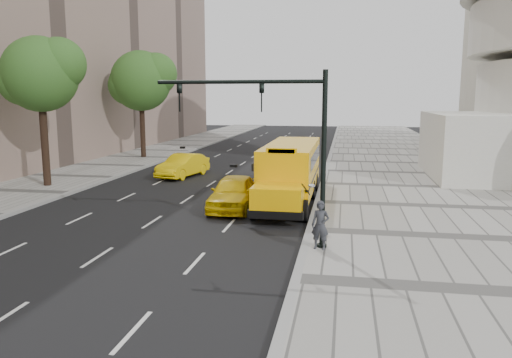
% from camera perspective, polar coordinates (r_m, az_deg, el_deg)
% --- Properties ---
extents(ground, '(140.00, 140.00, 0.00)m').
position_cam_1_polar(ground, '(26.94, -5.85, -2.41)').
color(ground, black).
rests_on(ground, ground).
extents(sidewalk_museum, '(12.00, 140.00, 0.15)m').
position_cam_1_polar(sidewalk_museum, '(26.33, 20.18, -3.05)').
color(sidewalk_museum, '#999791').
rests_on(sidewalk_museum, ground).
extents(sidewalk_far, '(6.00, 140.00, 0.15)m').
position_cam_1_polar(sidewalk_far, '(31.73, -25.32, -1.34)').
color(sidewalk_far, '#999791').
rests_on(sidewalk_far, ground).
extents(curb_museum, '(0.30, 140.00, 0.15)m').
position_cam_1_polar(curb_museum, '(25.95, 7.01, -2.72)').
color(curb_museum, gray).
rests_on(curb_museum, ground).
extents(curb_far, '(0.30, 140.00, 0.15)m').
position_cam_1_polar(curb_far, '(30.10, -20.66, -1.58)').
color(curb_far, gray).
rests_on(curb_far, ground).
extents(tree_b, '(4.99, 4.43, 9.01)m').
position_cam_1_polar(tree_b, '(32.55, -23.34, 10.99)').
color(tree_b, black).
rests_on(tree_b, ground).
extents(tree_c, '(5.92, 5.26, 9.49)m').
position_cam_1_polar(tree_c, '(45.71, -12.91, 10.93)').
color(tree_c, black).
rests_on(tree_c, ground).
extents(school_bus, '(2.96, 11.56, 3.19)m').
position_cam_1_polar(school_bus, '(26.84, 4.02, 1.40)').
color(school_bus, '#F6AE03').
rests_on(school_bus, ground).
extents(taxi_near, '(2.05, 4.94, 1.67)m').
position_cam_1_polar(taxi_near, '(24.53, -2.57, -1.54)').
color(taxi_near, yellow).
rests_on(taxi_near, ground).
extents(taxi_far, '(2.67, 5.03, 1.58)m').
position_cam_1_polar(taxi_far, '(34.82, -8.35, 1.53)').
color(taxi_far, yellow).
rests_on(taxi_far, ground).
extents(pedestrian, '(0.70, 0.53, 1.74)m').
position_cam_1_polar(pedestrian, '(17.75, 7.36, -5.26)').
color(pedestrian, '#2F3136').
rests_on(pedestrian, sidewalk_museum).
extents(traffic_signal, '(6.18, 0.36, 6.40)m').
position_cam_1_polar(traffic_signal, '(17.62, 3.19, 4.84)').
color(traffic_signal, black).
rests_on(traffic_signal, ground).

